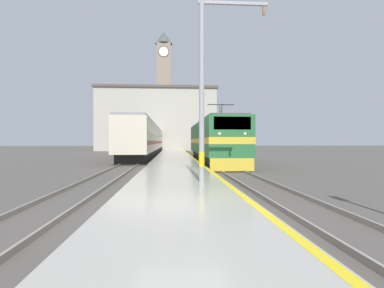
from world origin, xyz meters
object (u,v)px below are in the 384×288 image
Objects in this scene: passenger_train at (149,139)px; clock_tower at (164,87)px; catenary_mast at (205,80)px; locomotive_train at (213,141)px.

clock_tower reaches higher than passenger_train.
clock_tower is at bearing 92.94° from catenary_mast.
locomotive_train is at bearing -67.86° from passenger_train.
locomotive_train reaches higher than passenger_train.
catenary_mast is 67.94m from clock_tower.
clock_tower is (1.30, 34.37, 13.88)m from passenger_train.
clock_tower is (-3.43, 66.83, 11.72)m from catenary_mast.
catenary_mast is at bearing -87.06° from clock_tower.
catenary_mast is at bearing -99.03° from locomotive_train.
clock_tower is (-5.81, 51.85, 14.19)m from locomotive_train.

